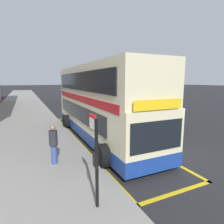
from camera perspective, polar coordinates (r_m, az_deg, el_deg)
ground_plane at (r=38.96m, az=-15.22°, el=3.92°), size 260.00×260.00×0.00m
pavement_near at (r=38.39m, az=-25.58°, el=3.35°), size 6.00×76.00×0.14m
double_decker_bus at (r=11.71m, az=-4.01°, el=2.24°), size 3.27×11.44×4.40m
bus_bay_markings at (r=12.18m, az=-3.77°, el=-7.40°), size 3.16×13.67×0.01m
bus_stop_sign at (r=5.11m, az=-5.01°, el=-12.28°), size 0.09×0.51×2.52m
parked_car_black_kerbside at (r=36.64m, az=-9.66°, el=5.04°), size 2.09×4.20×1.62m
parked_car_teal_distant at (r=49.19m, az=-11.83°, el=6.07°), size 2.09×4.20×1.62m
pedestrian_waiting_near_sign at (r=8.14m, az=-17.29°, el=-9.00°), size 0.34×0.34×1.62m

